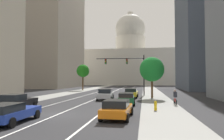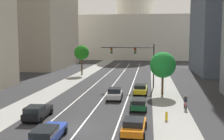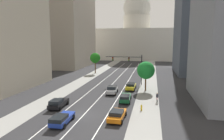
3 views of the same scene
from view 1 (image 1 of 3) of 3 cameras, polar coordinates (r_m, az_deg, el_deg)
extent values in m
plane|color=#2B2B2D|center=(57.41, 1.41, -5.36)|extent=(400.00, 400.00, 0.00)
cube|color=gray|center=(54.36, -8.59, -5.49)|extent=(4.15, 130.00, 0.01)
cube|color=gray|center=(52.00, 10.48, -5.62)|extent=(4.15, 130.00, 0.01)
cube|color=white|center=(43.28, -5.55, -6.29)|extent=(0.16, 90.00, 0.01)
cube|color=white|center=(42.59, -1.10, -6.37)|extent=(0.16, 90.00, 0.01)
cube|color=white|center=(42.16, 3.47, -6.40)|extent=(0.16, 90.00, 0.01)
cube|color=#9E9384|center=(82.74, -17.39, 13.00)|extent=(21.55, 27.38, 49.59)
cube|color=#4C5666|center=(67.77, 26.27, 14.22)|extent=(20.03, 21.49, 44.13)
cube|color=beige|center=(112.87, 4.90, 0.46)|extent=(53.50, 27.29, 17.21)
cylinder|color=beige|center=(114.18, 4.88, 6.75)|extent=(15.38, 15.38, 7.82)
sphere|color=beige|center=(115.78, 4.86, 10.77)|extent=(15.71, 15.71, 15.71)
cylinder|color=beige|center=(117.59, 4.85, 14.13)|extent=(2.83, 2.83, 3.93)
cube|color=yellow|center=(34.36, 5.16, -6.26)|extent=(1.90, 4.74, 0.63)
cube|color=black|center=(33.95, 5.11, -5.33)|extent=(1.72, 2.41, 0.51)
cylinder|color=black|center=(36.05, 3.90, -6.59)|extent=(0.23, 0.64, 0.64)
cylinder|color=black|center=(35.92, 6.81, -6.59)|extent=(0.23, 0.64, 0.64)
cylinder|color=black|center=(32.87, 3.35, -6.99)|extent=(0.23, 0.64, 0.64)
cylinder|color=black|center=(32.73, 6.56, -7.00)|extent=(0.23, 0.64, 0.64)
cube|color=black|center=(23.11, -23.55, -7.95)|extent=(1.92, 4.74, 0.63)
cube|color=black|center=(22.24, -24.78, -6.61)|extent=(1.70, 2.18, 0.57)
cylinder|color=black|center=(24.96, -23.48, -8.25)|extent=(0.24, 0.65, 0.64)
cylinder|color=black|center=(24.12, -19.79, -8.52)|extent=(0.24, 0.65, 0.64)
cylinder|color=black|center=(22.28, -27.66, -8.90)|extent=(0.24, 0.65, 0.64)
cylinder|color=black|center=(21.34, -23.66, -9.28)|extent=(0.24, 0.65, 0.64)
cube|color=#B2B5BA|center=(30.37, -1.77, -6.75)|extent=(2.04, 4.12, 0.66)
cube|color=black|center=(30.44, -1.74, -5.56)|extent=(1.81, 2.28, 0.59)
cylinder|color=black|center=(31.88, -3.11, -7.14)|extent=(0.25, 0.65, 0.64)
cylinder|color=black|center=(31.64, 0.24, -7.17)|extent=(0.25, 0.65, 0.64)
cylinder|color=black|center=(29.18, -3.95, -7.57)|extent=(0.25, 0.65, 0.64)
cylinder|color=black|center=(28.92, -0.30, -7.62)|extent=(0.25, 0.65, 0.64)
cube|color=orange|center=(16.48, 1.42, -10.59)|extent=(2.04, 4.68, 0.56)
cube|color=black|center=(16.02, 1.18, -8.88)|extent=(1.79, 2.15, 0.52)
cylinder|color=black|center=(18.22, -0.68, -10.69)|extent=(0.25, 0.65, 0.64)
cylinder|color=black|center=(17.94, 5.23, -10.81)|extent=(0.25, 0.65, 0.64)
cylinder|color=black|center=(15.20, -3.10, -12.35)|extent=(0.25, 0.65, 0.64)
cylinder|color=black|center=(14.87, 4.02, -12.57)|extent=(0.25, 0.65, 0.64)
cube|color=#14512D|center=(25.17, 3.92, -7.68)|extent=(1.92, 4.83, 0.63)
cube|color=black|center=(23.97, 3.81, -6.63)|extent=(1.68, 2.46, 0.47)
cylinder|color=black|center=(26.86, 2.20, -8.02)|extent=(0.25, 0.65, 0.64)
cylinder|color=black|center=(26.80, 5.89, -8.02)|extent=(0.25, 0.65, 0.64)
cylinder|color=black|center=(23.64, 1.68, -8.79)|extent=(0.25, 0.65, 0.64)
cylinder|color=black|center=(23.58, 5.88, -8.79)|extent=(0.25, 0.65, 0.64)
cube|color=#1E389E|center=(16.28, -24.69, -10.47)|extent=(1.90, 4.73, 0.56)
cube|color=black|center=(15.28, -26.90, -8.99)|extent=(1.70, 2.50, 0.49)
cylinder|color=black|center=(18.13, -24.45, -10.52)|extent=(0.23, 0.64, 0.64)
cylinder|color=black|center=(17.27, -19.29, -11.01)|extent=(0.23, 0.64, 0.64)
cylinder|color=black|center=(14.53, -25.05, -12.59)|extent=(0.23, 0.64, 0.64)
cylinder|color=black|center=(39.59, 8.48, -1.34)|extent=(0.20, 0.20, 7.34)
cylinder|color=black|center=(40.02, 2.07, 3.07)|extent=(8.88, 0.14, 0.14)
cube|color=black|center=(39.84, 3.98, 2.31)|extent=(0.32, 0.28, 0.96)
sphere|color=red|center=(39.72, 3.96, 2.76)|extent=(0.20, 0.20, 0.20)
sphere|color=orange|center=(39.69, 3.96, 2.33)|extent=(0.20, 0.20, 0.20)
sphere|color=green|center=(39.67, 3.96, 1.89)|extent=(0.20, 0.20, 0.20)
cube|color=black|center=(40.35, -1.69, 2.24)|extent=(0.32, 0.28, 0.96)
sphere|color=red|center=(40.23, -1.72, 2.69)|extent=(0.20, 0.20, 0.20)
sphere|color=orange|center=(40.21, -1.73, 2.26)|extent=(0.20, 0.20, 0.20)
sphere|color=green|center=(40.18, -1.73, 1.83)|extent=(0.20, 0.20, 0.20)
cylinder|color=yellow|center=(20.76, 11.47, -9.54)|extent=(0.26, 0.26, 0.70)
sphere|color=yellow|center=(20.71, 11.46, -8.36)|extent=(0.26, 0.26, 0.26)
cylinder|color=yellow|center=(20.60, 11.49, -9.50)|extent=(0.10, 0.12, 0.10)
cylinder|color=black|center=(25.30, 16.64, -8.25)|extent=(0.08, 0.66, 0.66)
cylinder|color=black|center=(26.32, 16.20, -8.02)|extent=(0.08, 0.66, 0.66)
cube|color=#A51919|center=(25.79, 16.41, -7.64)|extent=(0.11, 1.00, 0.36)
cube|color=#262833|center=(25.69, 16.41, -6.26)|extent=(0.37, 0.30, 0.64)
sphere|color=tan|center=(25.73, 16.37, -5.29)|extent=(0.22, 0.22, 0.22)
cylinder|color=#51381E|center=(33.74, 10.58, -4.72)|extent=(0.32, 0.32, 3.13)
sphere|color=#1E8732|center=(33.74, 10.54, 0.18)|extent=(3.78, 3.78, 3.78)
cylinder|color=#51381E|center=(56.94, -7.74, -3.37)|extent=(0.32, 0.32, 3.95)
sphere|color=#1F771A|center=(56.97, -7.72, -0.22)|extent=(3.33, 3.33, 3.33)
camera|label=2|loc=(9.79, -165.38, 35.64)|focal=45.66mm
camera|label=3|loc=(13.33, 174.92, 38.08)|focal=33.16mm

